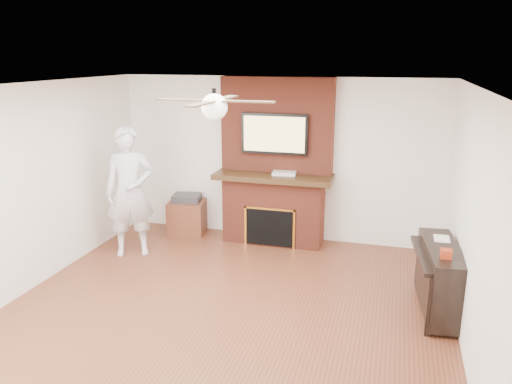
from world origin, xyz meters
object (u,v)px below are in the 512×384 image
(fireplace, at_px, (275,178))
(person, at_px, (130,192))
(piano, at_px, (439,277))
(side_table, at_px, (187,215))

(fireplace, bearing_deg, person, -149.41)
(fireplace, bearing_deg, piano, -36.46)
(side_table, bearing_deg, person, -121.68)
(fireplace, xyz_separation_m, side_table, (-1.43, -0.07, -0.70))
(person, xyz_separation_m, piano, (4.16, -0.61, -0.51))
(piano, bearing_deg, person, 165.71)
(person, bearing_deg, fireplace, 3.54)
(side_table, relative_size, piano, 0.52)
(piano, bearing_deg, side_table, 150.45)
(person, height_order, side_table, person)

